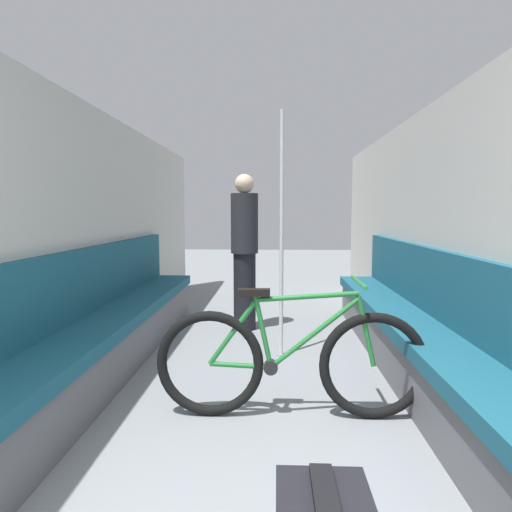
% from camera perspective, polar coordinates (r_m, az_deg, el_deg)
% --- Properties ---
extents(wall_left, '(0.10, 8.80, 2.22)m').
position_cam_1_polar(wall_left, '(3.81, -22.68, 2.09)').
color(wall_left, beige).
rests_on(wall_left, ground).
extents(wall_right, '(0.10, 8.80, 2.22)m').
position_cam_1_polar(wall_right, '(3.71, 23.81, 1.97)').
color(wall_right, beige).
rests_on(wall_right, ground).
extents(bench_seat_row_left, '(0.47, 4.31, 1.02)m').
position_cam_1_polar(bench_seat_row_left, '(4.02, -17.69, -8.84)').
color(bench_seat_row_left, '#5B5B60').
rests_on(bench_seat_row_left, ground).
extents(bench_seat_row_right, '(0.47, 4.31, 1.02)m').
position_cam_1_polar(bench_seat_row_right, '(3.94, 18.78, -9.16)').
color(bench_seat_row_right, '#5B5B60').
rests_on(bench_seat_row_right, ground).
extents(bicycle, '(1.72, 0.46, 0.89)m').
position_cam_1_polar(bicycle, '(2.98, 4.39, -13.07)').
color(bicycle, black).
rests_on(bicycle, ground).
extents(grab_pole_near, '(0.08, 0.08, 2.20)m').
position_cam_1_polar(grab_pole_near, '(4.08, 3.21, 2.19)').
color(grab_pole_near, gray).
rests_on(grab_pole_near, ground).
extents(passenger_standing, '(0.30, 0.30, 1.72)m').
position_cam_1_polar(passenger_standing, '(5.03, -1.45, 0.76)').
color(passenger_standing, black).
rests_on(passenger_standing, ground).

